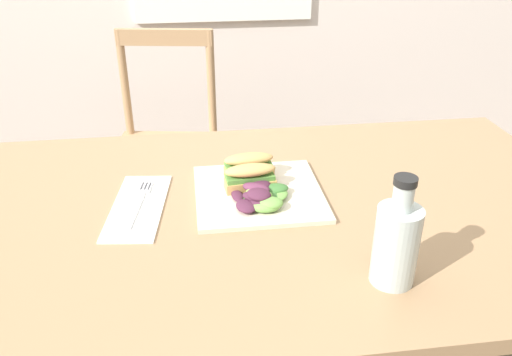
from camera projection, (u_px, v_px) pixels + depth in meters
dining_table at (262, 255)px, 1.12m from camera, size 1.42×0.81×0.74m
chair_wooden_far at (166, 148)px, 2.01m from camera, size 0.46×0.46×0.87m
plate_lunch at (259, 193)px, 1.10m from camera, size 0.26×0.26×0.01m
sandwich_half_front at (250, 176)px, 1.09m from camera, size 0.11×0.06×0.06m
sandwich_half_back at (249, 165)px, 1.14m from camera, size 0.11×0.06×0.06m
salad_mixed_greens at (261, 196)px, 1.05m from camera, size 0.13×0.13×0.03m
napkin_folded at (138, 206)px, 1.06m from camera, size 0.13×0.27×0.00m
fork_on_napkin at (140, 201)px, 1.07m from camera, size 0.05×0.19×0.00m
bottle_cold_brew at (396, 247)px, 0.82m from camera, size 0.07×0.07×0.19m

